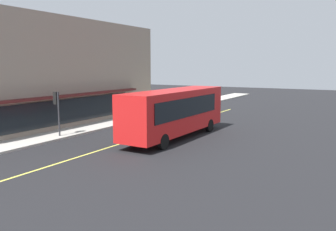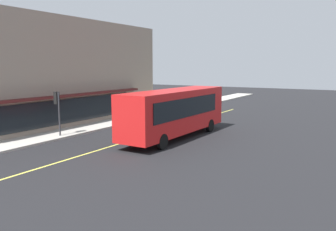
{
  "view_description": "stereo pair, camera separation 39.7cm",
  "coord_description": "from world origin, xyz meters",
  "px_view_note": "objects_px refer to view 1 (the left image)",
  "views": [
    {
      "loc": [
        -22.28,
        -14.29,
        5.25
      ],
      "look_at": [
        -0.19,
        -1.65,
        1.6
      ],
      "focal_mm": 37.49,
      "sensor_mm": 36.0,
      "label": 1
    },
    {
      "loc": [
        -22.08,
        -14.63,
        5.25
      ],
      "look_at": [
        -0.19,
        -1.65,
        1.6
      ],
      "focal_mm": 37.49,
      "sensor_mm": 36.0,
      "label": 2
    }
  ],
  "objects_px": {
    "traffic_light": "(57,103)",
    "car_yellow": "(191,105)",
    "bus": "(176,111)",
    "pedestrian_waiting": "(147,103)",
    "pedestrian_near_storefront": "(144,106)"
  },
  "relations": [
    {
      "from": "bus",
      "to": "car_yellow",
      "type": "distance_m",
      "value": 14.89
    },
    {
      "from": "bus",
      "to": "traffic_light",
      "type": "xyz_separation_m",
      "value": [
        -4.24,
        7.49,
        0.55
      ]
    },
    {
      "from": "car_yellow",
      "to": "pedestrian_near_storefront",
      "type": "bearing_deg",
      "value": 158.72
    },
    {
      "from": "traffic_light",
      "to": "pedestrian_waiting",
      "type": "height_order",
      "value": "traffic_light"
    },
    {
      "from": "pedestrian_waiting",
      "to": "pedestrian_near_storefront",
      "type": "distance_m",
      "value": 1.6
    },
    {
      "from": "traffic_light",
      "to": "car_yellow",
      "type": "relative_size",
      "value": 0.73
    },
    {
      "from": "pedestrian_waiting",
      "to": "bus",
      "type": "bearing_deg",
      "value": -136.99
    },
    {
      "from": "pedestrian_waiting",
      "to": "pedestrian_near_storefront",
      "type": "height_order",
      "value": "pedestrian_waiting"
    },
    {
      "from": "bus",
      "to": "pedestrian_near_storefront",
      "type": "height_order",
      "value": "bus"
    },
    {
      "from": "pedestrian_near_storefront",
      "to": "car_yellow",
      "type": "bearing_deg",
      "value": -21.28
    },
    {
      "from": "bus",
      "to": "traffic_light",
      "type": "height_order",
      "value": "bus"
    },
    {
      "from": "bus",
      "to": "car_yellow",
      "type": "height_order",
      "value": "bus"
    },
    {
      "from": "traffic_light",
      "to": "pedestrian_waiting",
      "type": "bearing_deg",
      "value": 4.19
    },
    {
      "from": "traffic_light",
      "to": "car_yellow",
      "type": "distance_m",
      "value": 18.25
    },
    {
      "from": "bus",
      "to": "pedestrian_waiting",
      "type": "xyz_separation_m",
      "value": [
        9.08,
        8.47,
        -0.77
      ]
    }
  ]
}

